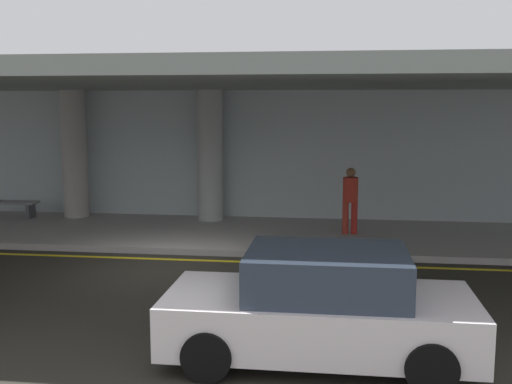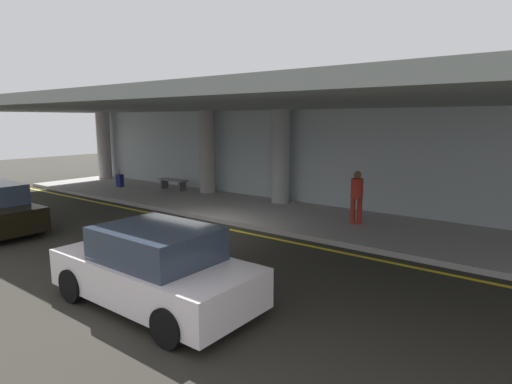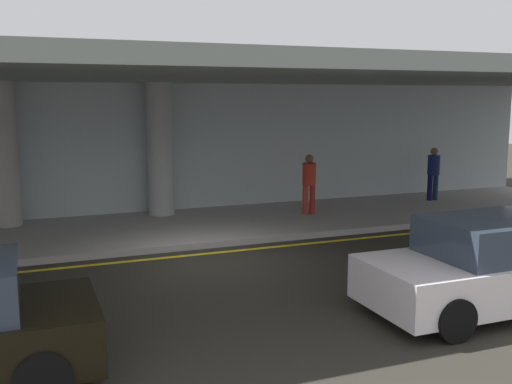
{
  "view_description": "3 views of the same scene",
  "coord_description": "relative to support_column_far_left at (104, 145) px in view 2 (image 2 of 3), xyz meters",
  "views": [
    {
      "loc": [
        3.5,
        -12.36,
        3.4
      ],
      "look_at": [
        1.64,
        1.96,
        1.35
      ],
      "focal_mm": 43.33,
      "sensor_mm": 36.0,
      "label": 1
    },
    {
      "loc": [
        9.31,
        -9.15,
        3.4
      ],
      "look_at": [
        0.71,
        2.09,
        0.98
      ],
      "focal_mm": 29.71,
      "sensor_mm": 36.0,
      "label": 2
    },
    {
      "loc": [
        -3.53,
        -11.6,
        3.4
      ],
      "look_at": [
        1.58,
        1.39,
        1.17
      ],
      "focal_mm": 41.68,
      "sensor_mm": 36.0,
      "label": 3
    }
  ],
  "objects": [
    {
      "name": "ground_plane",
      "position": [
        12.0,
        -4.61,
        -1.97
      ],
      "size": [
        60.0,
        60.0,
        0.0
      ],
      "primitive_type": "plane",
      "color": "#2A2822"
    },
    {
      "name": "sidewalk",
      "position": [
        12.0,
        -1.51,
        -1.9
      ],
      "size": [
        26.0,
        4.2,
        0.15
      ],
      "primitive_type": "cube",
      "color": "#9F9999",
      "rests_on": "ground"
    },
    {
      "name": "lane_stripe_yellow",
      "position": [
        12.0,
        -4.03,
        -1.97
      ],
      "size": [
        26.0,
        0.14,
        0.01
      ],
      "primitive_type": "cube",
      "color": "yellow",
      "rests_on": "ground"
    },
    {
      "name": "support_column_far_left",
      "position": [
        0.0,
        0.0,
        0.0
      ],
      "size": [
        0.72,
        0.72,
        3.65
      ],
      "primitive_type": "cylinder",
      "color": "#A79999",
      "rests_on": "sidewalk"
    },
    {
      "name": "support_column_left_mid",
      "position": [
        8.0,
        0.0,
        0.0
      ],
      "size": [
        0.72,
        0.72,
        3.65
      ],
      "primitive_type": "cylinder",
      "color": "#A09B96",
      "rests_on": "sidewalk"
    },
    {
      "name": "support_column_center",
      "position": [
        12.0,
        0.0,
        0.0
      ],
      "size": [
        0.72,
        0.72,
        3.65
      ],
      "primitive_type": "cylinder",
      "color": "#999B9A",
      "rests_on": "sidewalk"
    },
    {
      "name": "ceiling_overhang",
      "position": [
        12.0,
        -2.01,
        1.97
      ],
      "size": [
        28.0,
        13.2,
        0.3
      ],
      "primitive_type": "cube",
      "color": "gray",
      "rests_on": "support_column_far_left"
    },
    {
      "name": "terminal_back_wall",
      "position": [
        12.0,
        0.74,
        -0.07
      ],
      "size": [
        26.0,
        0.3,
        3.8
      ],
      "primitive_type": "cube",
      "color": "#ADB8BC",
      "rests_on": "ground"
    },
    {
      "name": "car_white",
      "position": [
        15.34,
        -9.0,
        -1.26
      ],
      "size": [
        4.1,
        1.92,
        1.5
      ],
      "rotation": [
        0.0,
        0.0,
        3.15
      ],
      "color": "white",
      "rests_on": "ground"
    },
    {
      "name": "person_waiting_for_ride",
      "position": [
        15.87,
        -1.44,
        -0.86
      ],
      "size": [
        0.38,
        0.38,
        1.68
      ],
      "rotation": [
        0.0,
        0.0,
        2.2
      ],
      "color": "maroon",
      "rests_on": "sidewalk"
    },
    {
      "name": "suitcase_upright_primary",
      "position": [
        3.56,
        -1.54,
        -1.51
      ],
      "size": [
        0.36,
        0.22,
        0.9
      ],
      "rotation": [
        0.0,
        0.0,
        0.4
      ],
      "color": "navy",
      "rests_on": "sidewalk"
    },
    {
      "name": "bench_metal",
      "position": [
        6.18,
        -0.45,
        -1.47
      ],
      "size": [
        1.6,
        0.5,
        0.48
      ],
      "color": "slate",
      "rests_on": "sidewalk"
    }
  ]
}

